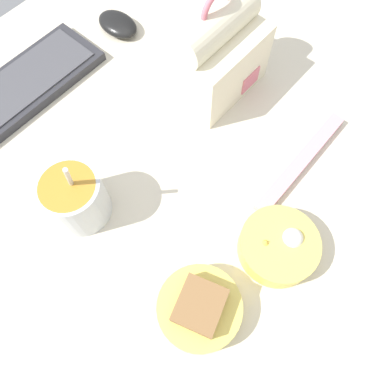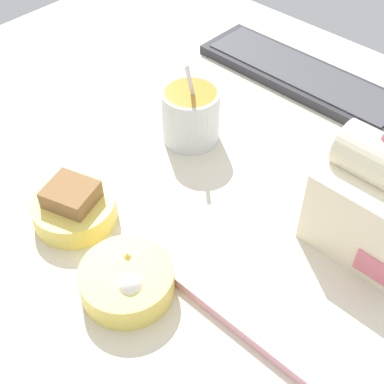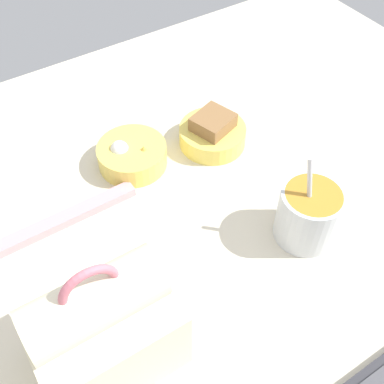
{
  "view_description": "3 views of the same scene",
  "coord_description": "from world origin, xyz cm",
  "views": [
    {
      "loc": [
        -18.39,
        -19.45,
        59.32
      ],
      "look_at": [
        -0.66,
        -4.04,
        7.0
      ],
      "focal_mm": 35.0,
      "sensor_mm": 36.0,
      "label": 1
    },
    {
      "loc": [
        35.07,
        -41.93,
        60.22
      ],
      "look_at": [
        -0.66,
        -4.04,
        7.0
      ],
      "focal_mm": 50.0,
      "sensor_mm": 36.0,
      "label": 2
    },
    {
      "loc": [
        25.59,
        36.97,
        63.06
      ],
      "look_at": [
        -0.66,
        -4.04,
        7.0
      ],
      "focal_mm": 45.0,
      "sensor_mm": 36.0,
      "label": 3
    }
  ],
  "objects": [
    {
      "name": "chopstick_case",
      "position": [
        17.24,
        -13.22,
        2.8
      ],
      "size": [
        23.95,
        2.55,
        1.6
      ],
      "color": "pink",
      "rests_on": "desk_surface"
    },
    {
      "name": "bento_bowl_sandwich",
      "position": [
        -12.66,
        -15.88,
        4.34
      ],
      "size": [
        12.09,
        12.09,
        6.27
      ],
      "color": "#EFD65B",
      "rests_on": "desk_surface"
    },
    {
      "name": "lunch_bag",
      "position": [
        20.97,
        9.91,
        9.58
      ],
      "size": [
        16.81,
        13.69,
        19.97
      ],
      "color": "#EFE5C1",
      "rests_on": "desk_surface"
    },
    {
      "name": "desk_surface",
      "position": [
        0.0,
        0.0,
        1.0
      ],
      "size": [
        140.0,
        110.0,
        2.0
      ],
      "color": "beige",
      "rests_on": "ground"
    },
    {
      "name": "bento_bowl_snacks",
      "position": [
        2.12,
        -18.97,
        4.14
      ],
      "size": [
        12.09,
        12.09,
        5.24
      ],
      "color": "#EFD65B",
      "rests_on": "desk_surface"
    },
    {
      "name": "soup_cup",
      "position": [
        -13.08,
        8.83,
        6.84
      ],
      "size": [
        9.48,
        9.48,
        15.43
      ],
      "color": "silver",
      "rests_on": "desk_surface"
    }
  ]
}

